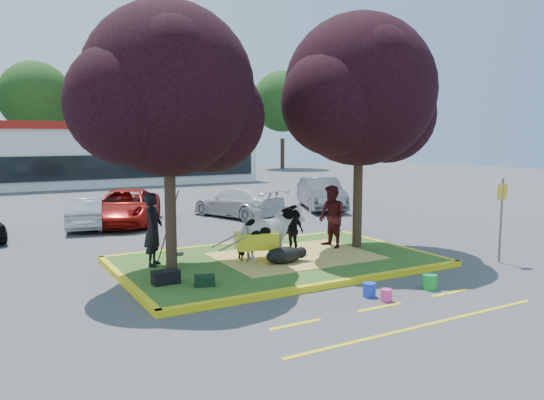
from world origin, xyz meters
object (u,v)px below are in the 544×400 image
wheelbarrow (257,241)px  bucket_pink (386,295)px  calf (284,255)px  car_silver (85,213)px  sign_post (502,211)px  bucket_green (430,282)px  bucket_blue (369,290)px  handler (153,229)px  cow (270,233)px

wheelbarrow → bucket_pink: (0.90, -4.12, -0.53)m
calf → car_silver: bearing=114.6°
calf → sign_post: size_ratio=0.44×
bucket_pink → bucket_green: bearing=7.7°
sign_post → bucket_pink: sign_post is taller
sign_post → wheelbarrow: bearing=160.0°
sign_post → bucket_pink: 5.30m
wheelbarrow → bucket_pink: bearing=-64.3°
calf → bucket_pink: calf is taller
bucket_pink → bucket_blue: bucket_blue is taller
bucket_pink → bucket_blue: size_ratio=0.85×
handler → car_silver: 7.58m
bucket_green → car_silver: size_ratio=0.10×
wheelbarrow → bucket_pink: wheelbarrow is taller
cow → bucket_green: size_ratio=5.12×
cow → bucket_pink: bearing=-172.8°
sign_post → handler: bearing=163.2°
wheelbarrow → bucket_blue: size_ratio=6.54×
wheelbarrow → sign_post: bearing=-13.5°
sign_post → bucket_pink: size_ratio=9.00×
calf → bucket_blue: calf is taller
bucket_green → car_silver: car_silver is taller
bucket_blue → car_silver: (-3.72, 11.97, 0.44)m
cow → bucket_pink: size_ratio=6.84×
bucket_blue → bucket_green: bearing=-8.5°
handler → bucket_green: 6.84m
cow → sign_post: 6.32m
bucket_blue → calf: bearing=97.5°
cow → sign_post: bearing=-118.1°
bucket_green → car_silver: (-5.27, 12.20, 0.42)m
wheelbarrow → car_silver: bearing=122.8°
wheelbarrow → bucket_green: size_ratio=5.74×
bucket_green → car_silver: bearing=113.3°
cow → car_silver: bearing=18.5°
calf → car_silver: 9.62m
calf → bucket_green: size_ratio=2.96×
wheelbarrow → bucket_green: 4.60m
sign_post → car_silver: bearing=134.9°
handler → bucket_green: (4.94, -4.65, -0.92)m
bucket_blue → cow: bearing=98.7°
calf → car_silver: size_ratio=0.28×
sign_post → bucket_blue: 5.33m
bucket_pink → sign_post: bearing=12.5°
cow → car_silver: size_ratio=0.49×
bucket_pink → wheelbarrow: bearing=102.4°
sign_post → bucket_green: 3.90m
sign_post → bucket_green: size_ratio=6.75×
car_silver → handler: bearing=104.9°
wheelbarrow → bucket_green: bearing=-45.8°
calf → wheelbarrow: size_ratio=0.52×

